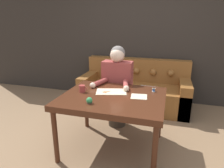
{
  "coord_description": "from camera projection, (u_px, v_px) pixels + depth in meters",
  "views": [
    {
      "loc": [
        0.54,
        -2.21,
        1.63
      ],
      "look_at": [
        -0.16,
        0.16,
        0.85
      ],
      "focal_mm": 32.0,
      "sensor_mm": 36.0,
      "label": 1
    }
  ],
  "objects": [
    {
      "name": "couch",
      "position": [
        135.0,
        90.0,
        3.99
      ],
      "size": [
        2.07,
        0.89,
        0.9
      ],
      "color": "brown",
      "rests_on": "ground_plane"
    },
    {
      "name": "pin_cushion",
      "position": [
        89.0,
        101.0,
        2.22
      ],
      "size": [
        0.07,
        0.07,
        0.07
      ],
      "color": "#4C3828",
      "rests_on": "dining_table"
    },
    {
      "name": "ground_plane",
      "position": [
        120.0,
        150.0,
        2.65
      ],
      "size": [
        16.0,
        16.0,
        0.0
      ],
      "primitive_type": "plane",
      "color": "#846647"
    },
    {
      "name": "person",
      "position": [
        117.0,
        86.0,
        3.09
      ],
      "size": [
        0.55,
        0.61,
        1.29
      ],
      "color": "#33281E",
      "rests_on": "ground_plane"
    },
    {
      "name": "mug",
      "position": [
        82.0,
        89.0,
        2.58
      ],
      "size": [
        0.11,
        0.08,
        0.09
      ],
      "color": "#9E3833",
      "rests_on": "dining_table"
    },
    {
      "name": "pattern_paper_main",
      "position": [
        111.0,
        92.0,
        2.6
      ],
      "size": [
        0.44,
        0.34,
        0.0
      ],
      "color": "beige",
      "rests_on": "dining_table"
    },
    {
      "name": "wall_back",
      "position": [
        145.0,
        38.0,
        4.07
      ],
      "size": [
        8.0,
        0.06,
        2.6
      ],
      "color": "#2D2823",
      "rests_on": "ground_plane"
    },
    {
      "name": "scissors",
      "position": [
        107.0,
        92.0,
        2.59
      ],
      "size": [
        0.18,
        0.17,
        0.01
      ],
      "color": "silver",
      "rests_on": "dining_table"
    },
    {
      "name": "dining_table",
      "position": [
        113.0,
        101.0,
        2.48
      ],
      "size": [
        1.26,
        1.02,
        0.75
      ],
      "color": "#472314",
      "rests_on": "ground_plane"
    },
    {
      "name": "thread_spool",
      "position": [
        154.0,
        90.0,
        2.6
      ],
      "size": [
        0.04,
        0.04,
        0.05
      ],
      "color": "#3366B2",
      "rests_on": "dining_table"
    },
    {
      "name": "pattern_paper_offcut",
      "position": [
        139.0,
        97.0,
        2.42
      ],
      "size": [
        0.21,
        0.21,
        0.0
      ],
      "color": "beige",
      "rests_on": "dining_table"
    }
  ]
}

